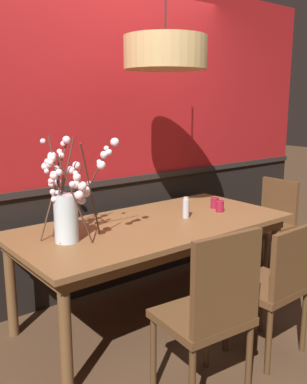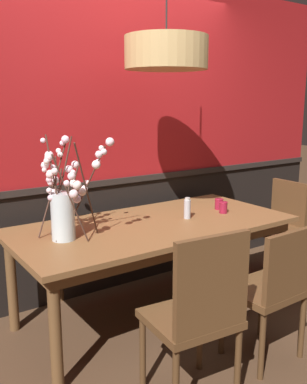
{
  "view_description": "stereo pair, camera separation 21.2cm",
  "coord_description": "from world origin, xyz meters",
  "px_view_note": "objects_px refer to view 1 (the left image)",
  "views": [
    {
      "loc": [
        -1.87,
        -2.34,
        1.61
      ],
      "look_at": [
        0.0,
        0.0,
        0.97
      ],
      "focal_mm": 39.83,
      "sensor_mm": 36.0,
      "label": 1
    },
    {
      "loc": [
        -1.7,
        -2.47,
        1.61
      ],
      "look_at": [
        0.0,
        0.0,
        0.97
      ],
      "focal_mm": 39.83,
      "sensor_mm": 36.0,
      "label": 2
    }
  ],
  "objects_px": {
    "candle_holder_nearer_center": "(220,206)",
    "vase_with_blossoms": "(67,205)",
    "chair_near_side_left": "(211,309)",
    "candle_holder_nearer_edge": "(215,203)",
    "pendant_lamp": "(165,53)",
    "dining_table": "(154,233)",
    "chair_near_side_right": "(277,282)",
    "chair_head_east_end": "(270,220)",
    "condiment_bottle": "(186,208)",
    "chair_far_side_left": "(60,232)"
  },
  "relations": [
    {
      "from": "chair_far_side_left",
      "to": "candle_holder_nearer_edge",
      "type": "xyz_separation_m",
      "value": [
        0.99,
        -0.87,
        0.27
      ]
    },
    {
      "from": "candle_holder_nearer_center",
      "to": "condiment_bottle",
      "type": "distance_m",
      "value": 0.34
    },
    {
      "from": "vase_with_blossoms",
      "to": "candle_holder_nearer_edge",
      "type": "relative_size",
      "value": 7.61
    },
    {
      "from": "candle_holder_nearer_center",
      "to": "condiment_bottle",
      "type": "xyz_separation_m",
      "value": [
        -0.34,
        0.04,
        0.03
      ]
    },
    {
      "from": "dining_table",
      "to": "chair_near_side_left",
      "type": "bearing_deg",
      "value": -111.09
    },
    {
      "from": "vase_with_blossoms",
      "to": "pendant_lamp",
      "type": "xyz_separation_m",
      "value": [
        0.8,
        0.0,
        0.96
      ]
    },
    {
      "from": "chair_near_side_left",
      "to": "candle_holder_nearer_edge",
      "type": "bearing_deg",
      "value": 42.9
    },
    {
      "from": "chair_head_east_end",
      "to": "chair_far_side_left",
      "type": "bearing_deg",
      "value": 153.48
    },
    {
      "from": "chair_near_side_right",
      "to": "dining_table",
      "type": "bearing_deg",
      "value": 107.52
    },
    {
      "from": "chair_near_side_right",
      "to": "vase_with_blossoms",
      "type": "xyz_separation_m",
      "value": [
        -0.96,
        0.9,
        0.47
      ]
    },
    {
      "from": "chair_near_side_right",
      "to": "chair_head_east_end",
      "type": "distance_m",
      "value": 1.47
    },
    {
      "from": "dining_table",
      "to": "candle_holder_nearer_edge",
      "type": "distance_m",
      "value": 0.68
    },
    {
      "from": "chair_far_side_left",
      "to": "chair_near_side_right",
      "type": "bearing_deg",
      "value": -71.49
    },
    {
      "from": "dining_table",
      "to": "chair_near_side_right",
      "type": "distance_m",
      "value": 0.94
    },
    {
      "from": "chair_head_east_end",
      "to": "pendant_lamp",
      "type": "xyz_separation_m",
      "value": [
        -1.32,
        -0.0,
        1.44
      ]
    },
    {
      "from": "dining_table",
      "to": "chair_near_side_right",
      "type": "height_order",
      "value": "chair_near_side_right"
    },
    {
      "from": "dining_table",
      "to": "condiment_bottle",
      "type": "xyz_separation_m",
      "value": [
        0.28,
        -0.04,
        0.15
      ]
    },
    {
      "from": "chair_near_side_right",
      "to": "vase_with_blossoms",
      "type": "distance_m",
      "value": 1.4
    },
    {
      "from": "dining_table",
      "to": "condiment_bottle",
      "type": "distance_m",
      "value": 0.32
    },
    {
      "from": "chair_head_east_end",
      "to": "candle_holder_nearer_center",
      "type": "height_order",
      "value": "chair_head_east_end"
    },
    {
      "from": "vase_with_blossoms",
      "to": "chair_near_side_left",
      "type": "bearing_deg",
      "value": -71.53
    },
    {
      "from": "candle_holder_nearer_center",
      "to": "pendant_lamp",
      "type": "distance_m",
      "value": 1.26
    },
    {
      "from": "chair_far_side_left",
      "to": "candle_holder_nearer_center",
      "type": "height_order",
      "value": "chair_far_side_left"
    },
    {
      "from": "dining_table",
      "to": "candle_holder_nearer_edge",
      "type": "xyz_separation_m",
      "value": [
        0.67,
        0.03,
        0.12
      ]
    },
    {
      "from": "candle_holder_nearer_center",
      "to": "chair_near_side_left",
      "type": "bearing_deg",
      "value": -138.98
    },
    {
      "from": "chair_far_side_left",
      "to": "chair_head_east_end",
      "type": "bearing_deg",
      "value": -26.52
    },
    {
      "from": "chair_head_east_end",
      "to": "condiment_bottle",
      "type": "xyz_separation_m",
      "value": [
        -1.16,
        -0.06,
        0.32
      ]
    },
    {
      "from": "dining_table",
      "to": "vase_with_blossoms",
      "type": "bearing_deg",
      "value": 178.59
    },
    {
      "from": "vase_with_blossoms",
      "to": "condiment_bottle",
      "type": "distance_m",
      "value": 0.97
    },
    {
      "from": "chair_near_side_left",
      "to": "candle_holder_nearer_edge",
      "type": "height_order",
      "value": "chair_near_side_left"
    },
    {
      "from": "chair_far_side_left",
      "to": "condiment_bottle",
      "type": "distance_m",
      "value": 1.15
    },
    {
      "from": "pendant_lamp",
      "to": "chair_near_side_left",
      "type": "bearing_deg",
      "value": -116.75
    },
    {
      "from": "chair_near_side_left",
      "to": "pendant_lamp",
      "type": "xyz_separation_m",
      "value": [
        0.48,
        0.95,
        1.39
      ]
    },
    {
      "from": "chair_near_side_left",
      "to": "dining_table",
      "type": "bearing_deg",
      "value": 68.91
    },
    {
      "from": "chair_near_side_left",
      "to": "candle_holder_nearer_center",
      "type": "relative_size",
      "value": 10.76
    },
    {
      "from": "candle_holder_nearer_center",
      "to": "vase_with_blossoms",
      "type": "bearing_deg",
      "value": 175.56
    },
    {
      "from": "chair_near_side_right",
      "to": "candle_holder_nearer_center",
      "type": "bearing_deg",
      "value": 67.14
    },
    {
      "from": "dining_table",
      "to": "chair_near_side_right",
      "type": "relative_size",
      "value": 2.34
    },
    {
      "from": "candle_holder_nearer_edge",
      "to": "vase_with_blossoms",
      "type": "bearing_deg",
      "value": -179.63
    },
    {
      "from": "candle_holder_nearer_center",
      "to": "condiment_bottle",
      "type": "height_order",
      "value": "condiment_bottle"
    },
    {
      "from": "chair_far_side_left",
      "to": "chair_near_side_right",
      "type": "height_order",
      "value": "chair_far_side_left"
    },
    {
      "from": "candle_holder_nearer_center",
      "to": "candle_holder_nearer_edge",
      "type": "height_order",
      "value": "candle_holder_nearer_center"
    },
    {
      "from": "chair_far_side_left",
      "to": "candle_holder_nearer_edge",
      "type": "bearing_deg",
      "value": -41.36
    },
    {
      "from": "chair_near_side_left",
      "to": "chair_head_east_end",
      "type": "bearing_deg",
      "value": 27.88
    },
    {
      "from": "condiment_bottle",
      "to": "pendant_lamp",
      "type": "distance_m",
      "value": 1.13
    },
    {
      "from": "chair_far_side_left",
      "to": "chair_near_side_right",
      "type": "xyz_separation_m",
      "value": [
        0.6,
        -1.78,
        -0.01
      ]
    },
    {
      "from": "dining_table",
      "to": "pendant_lamp",
      "type": "height_order",
      "value": "pendant_lamp"
    },
    {
      "from": "chair_near_side_right",
      "to": "chair_near_side_left",
      "type": "distance_m",
      "value": 0.64
    },
    {
      "from": "chair_near_side_right",
      "to": "condiment_bottle",
      "type": "relative_size",
      "value": 5.42
    },
    {
      "from": "chair_head_east_end",
      "to": "chair_near_side_left",
      "type": "bearing_deg",
      "value": -152.12
    }
  ]
}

